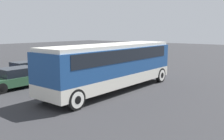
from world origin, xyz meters
TOP-DOWN VIEW (x-y plane):
  - ground_plane at (0.00, 0.00)m, footprint 120.00×120.00m
  - tour_bus at (0.10, 0.00)m, footprint 10.81×2.70m
  - parked_car_near at (-0.86, 8.41)m, footprint 4.54×1.80m
  - parked_car_mid at (-3.40, 5.67)m, footprint 4.44×1.88m

SIDE VIEW (x-z plane):
  - ground_plane at x=0.00m, z-range 0.00..0.00m
  - parked_car_near at x=-0.86m, z-range 0.00..1.39m
  - parked_car_mid at x=-3.40m, z-range 0.00..1.42m
  - tour_bus at x=0.10m, z-range 0.33..3.42m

